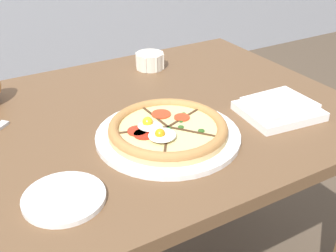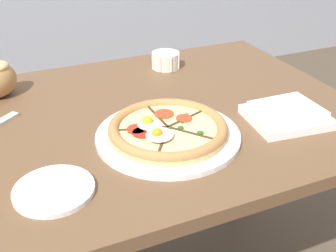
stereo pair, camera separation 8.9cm
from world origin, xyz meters
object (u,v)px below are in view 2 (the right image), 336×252
at_px(dining_table, 123,159).
at_px(ramekin_bowl, 166,60).
at_px(side_saucer, 54,190).
at_px(pizza, 168,131).
at_px(napkin_folded, 287,115).

bearing_deg(dining_table, ramekin_bowl, 48.32).
bearing_deg(side_saucer, ramekin_bowl, 48.23).
bearing_deg(pizza, napkin_folded, -7.75).
relative_size(dining_table, napkin_folded, 6.13).
relative_size(dining_table, ramekin_bowl, 13.09).
relative_size(dining_table, pizza, 3.72).
relative_size(pizza, ramekin_bowl, 3.52).
distance_m(dining_table, ramekin_bowl, 0.36).
height_order(dining_table, pizza, pizza).
xyz_separation_m(dining_table, pizza, (0.06, -0.13, 0.13)).
xyz_separation_m(dining_table, side_saucer, (-0.19, -0.22, 0.12)).
bearing_deg(dining_table, napkin_folded, -25.70).
bearing_deg(pizza, side_saucer, -160.98).
bearing_deg(pizza, ramekin_bowl, 67.20).
distance_m(pizza, side_saucer, 0.27).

